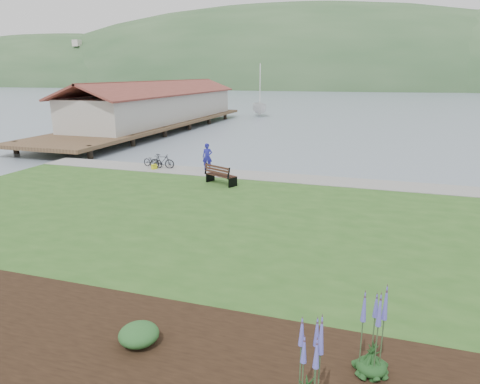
% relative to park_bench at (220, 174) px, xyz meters
% --- Properties ---
extents(ground, '(600.00, 600.00, 0.00)m').
position_rel_park_bench_xyz_m(ground, '(3.95, -4.35, -0.95)').
color(ground, slate).
rests_on(ground, ground).
extents(lawn, '(34.00, 20.00, 0.40)m').
position_rel_park_bench_xyz_m(lawn, '(3.95, -6.35, -0.75)').
color(lawn, '#2A521D').
rests_on(lawn, ground).
extents(shoreline_path, '(34.00, 2.20, 0.03)m').
position_rel_park_bench_xyz_m(shoreline_path, '(3.95, 2.55, -0.54)').
color(shoreline_path, gray).
rests_on(shoreline_path, lawn).
extents(far_hillside, '(580.00, 80.00, 38.00)m').
position_rel_park_bench_xyz_m(far_hillside, '(23.95, 165.65, -0.95)').
color(far_hillside, '#2F522E').
rests_on(far_hillside, ground).
extents(pier_pavilion, '(8.00, 36.00, 5.40)m').
position_rel_park_bench_xyz_m(pier_pavilion, '(-16.05, 23.17, 1.69)').
color(pier_pavilion, '#4C3826').
rests_on(pier_pavilion, ground).
extents(park_bench, '(1.94, 1.42, 1.12)m').
position_rel_park_bench_xyz_m(park_bench, '(0.00, 0.00, 0.00)').
color(park_bench, black).
rests_on(park_bench, lawn).
extents(person, '(0.83, 0.68, 1.96)m').
position_rel_park_bench_xyz_m(person, '(-2.00, 3.15, 0.42)').
color(person, navy).
rests_on(person, lawn).
extents(bicycle_a, '(0.89, 1.63, 0.81)m').
position_rel_park_bench_xyz_m(bicycle_a, '(-5.64, 2.85, -0.15)').
color(bicycle_a, black).
rests_on(bicycle_a, lawn).
extents(bicycle_b, '(0.80, 1.62, 0.94)m').
position_rel_park_bench_xyz_m(bicycle_b, '(-4.86, 2.59, -0.08)').
color(bicycle_b, black).
rests_on(bicycle_b, lawn).
extents(sailboat, '(11.65, 11.76, 24.11)m').
position_rel_park_bench_xyz_m(sailboat, '(-9.11, 41.34, -0.95)').
color(sailboat, silver).
rests_on(sailboat, ground).
extents(pannier, '(0.31, 0.37, 0.34)m').
position_rel_park_bench_xyz_m(pannier, '(-5.22, 2.21, -0.39)').
color(pannier, '#BBBE16').
rests_on(pannier, lawn).
extents(echium_0, '(0.62, 0.62, 2.14)m').
position_rel_park_bench_xyz_m(echium_0, '(7.17, -14.78, 0.40)').
color(echium_0, '#143716').
rests_on(echium_0, garden_bed).
extents(echium_1, '(0.62, 0.62, 2.16)m').
position_rel_park_bench_xyz_m(echium_1, '(8.22, -13.33, 0.36)').
color(echium_1, '#143716').
rests_on(echium_1, garden_bed).
extents(shrub_0, '(0.90, 0.90, 0.45)m').
position_rel_park_bench_xyz_m(shrub_0, '(3.29, -13.89, -0.29)').
color(shrub_0, '#1E4C21').
rests_on(shrub_0, garden_bed).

